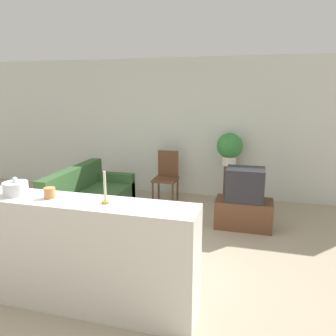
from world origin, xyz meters
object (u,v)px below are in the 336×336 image
wooden_chair (167,174)px  television (245,184)px  couch (89,200)px  decorative_bowl (16,188)px  potted_plant (230,147)px

wooden_chair → television: bearing=-31.3°
couch → decorative_bowl: bearing=-78.8°
couch → wooden_chair: bearing=46.8°
wooden_chair → potted_plant: bearing=14.0°
wooden_chair → decorative_bowl: 3.38m
couch → wooden_chair: size_ratio=1.81×
couch → television: size_ratio=3.03×
couch → potted_plant: potted_plant is taller
couch → wooden_chair: (1.04, 1.11, 0.25)m
potted_plant → decorative_bowl: 3.96m
wooden_chair → potted_plant: (1.14, 0.28, 0.53)m
couch → decorative_bowl: size_ratio=7.45×
wooden_chair → potted_plant: potted_plant is taller
wooden_chair → decorative_bowl: decorative_bowl is taller
television → potted_plant: (-0.34, 1.18, 0.36)m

